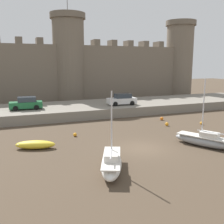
{
  "coord_description": "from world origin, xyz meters",
  "views": [
    {
      "loc": [
        -10.31,
        -19.08,
        7.23
      ],
      "look_at": [
        -1.15,
        4.32,
        2.5
      ],
      "focal_mm": 42.0,
      "sensor_mm": 36.0,
      "label": 1
    }
  ],
  "objects_px": {
    "mooring_buoy_near_shore": "(75,135)",
    "mooring_buoy_off_centre": "(202,123)",
    "mooring_buoy_near_channel": "(162,119)",
    "car_quay_centre_west": "(26,103)",
    "rowboat_foreground_right": "(35,144)",
    "car_quay_east": "(122,99)",
    "mooring_buoy_mid_mud": "(167,124)",
    "sailboat_foreground_left": "(205,140)",
    "sailboat_midflat_right": "(111,163)"
  },
  "relations": [
    {
      "from": "mooring_buoy_near_channel",
      "to": "car_quay_centre_west",
      "type": "xyz_separation_m",
      "value": [
        -16.0,
        7.24,
        1.82
      ]
    },
    {
      "from": "sailboat_foreground_left",
      "to": "mooring_buoy_near_channel",
      "type": "relative_size",
      "value": 13.53
    },
    {
      "from": "mooring_buoy_near_shore",
      "to": "car_quay_centre_west",
      "type": "bearing_deg",
      "value": 110.28
    },
    {
      "from": "mooring_buoy_near_channel",
      "to": "car_quay_east",
      "type": "distance_m",
      "value": 6.99
    },
    {
      "from": "sailboat_midflat_right",
      "to": "rowboat_foreground_right",
      "type": "xyz_separation_m",
      "value": [
        -4.36,
        6.76,
        -0.21
      ]
    },
    {
      "from": "sailboat_foreground_left",
      "to": "mooring_buoy_off_centre",
      "type": "relative_size",
      "value": 15.47
    },
    {
      "from": "mooring_buoy_near_shore",
      "to": "mooring_buoy_off_centre",
      "type": "relative_size",
      "value": 0.96
    },
    {
      "from": "car_quay_centre_west",
      "to": "rowboat_foreground_right",
      "type": "bearing_deg",
      "value": -90.62
    },
    {
      "from": "sailboat_midflat_right",
      "to": "mooring_buoy_mid_mud",
      "type": "xyz_separation_m",
      "value": [
        10.71,
        9.73,
        -0.38
      ]
    },
    {
      "from": "car_quay_east",
      "to": "mooring_buoy_near_shore",
      "type": "bearing_deg",
      "value": -134.33
    },
    {
      "from": "sailboat_midflat_right",
      "to": "mooring_buoy_mid_mud",
      "type": "bearing_deg",
      "value": 42.23
    },
    {
      "from": "rowboat_foreground_right",
      "to": "sailboat_foreground_left",
      "type": "distance_m",
      "value": 14.71
    },
    {
      "from": "rowboat_foreground_right",
      "to": "car_quay_east",
      "type": "relative_size",
      "value": 0.85
    },
    {
      "from": "car_quay_centre_west",
      "to": "sailboat_foreground_left",
      "type": "bearing_deg",
      "value": -52.25
    },
    {
      "from": "sailboat_midflat_right",
      "to": "sailboat_foreground_left",
      "type": "xyz_separation_m",
      "value": [
        9.56,
        2.0,
        -0.03
      ]
    },
    {
      "from": "mooring_buoy_near_channel",
      "to": "mooring_buoy_near_shore",
      "type": "bearing_deg",
      "value": -164.63
    },
    {
      "from": "sailboat_foreground_left",
      "to": "mooring_buoy_near_shore",
      "type": "bearing_deg",
      "value": 143.8
    },
    {
      "from": "mooring_buoy_mid_mud",
      "to": "car_quay_east",
      "type": "height_order",
      "value": "car_quay_east"
    },
    {
      "from": "mooring_buoy_near_channel",
      "to": "car_quay_centre_west",
      "type": "distance_m",
      "value": 17.66
    },
    {
      "from": "mooring_buoy_near_shore",
      "to": "mooring_buoy_off_centre",
      "type": "distance_m",
      "value": 15.15
    },
    {
      "from": "car_quay_east",
      "to": "car_quay_centre_west",
      "type": "distance_m",
      "value": 13.16
    },
    {
      "from": "sailboat_foreground_left",
      "to": "mooring_buoy_off_centre",
      "type": "height_order",
      "value": "sailboat_foreground_left"
    },
    {
      "from": "rowboat_foreground_right",
      "to": "car_quay_east",
      "type": "distance_m",
      "value": 17.88
    },
    {
      "from": "sailboat_foreground_left",
      "to": "car_quay_centre_west",
      "type": "height_order",
      "value": "sailboat_foreground_left"
    },
    {
      "from": "mooring_buoy_off_centre",
      "to": "car_quay_east",
      "type": "distance_m",
      "value": 11.77
    },
    {
      "from": "sailboat_midflat_right",
      "to": "car_quay_east",
      "type": "bearing_deg",
      "value": 64.51
    },
    {
      "from": "mooring_buoy_near_channel",
      "to": "mooring_buoy_near_shore",
      "type": "relative_size",
      "value": 1.19
    },
    {
      "from": "car_quay_east",
      "to": "car_quay_centre_west",
      "type": "xyz_separation_m",
      "value": [
        -13.11,
        1.15,
        0.0
      ]
    },
    {
      "from": "mooring_buoy_near_channel",
      "to": "mooring_buoy_near_shore",
      "type": "distance_m",
      "value": 12.55
    },
    {
      "from": "rowboat_foreground_right",
      "to": "mooring_buoy_near_channel",
      "type": "height_order",
      "value": "rowboat_foreground_right"
    },
    {
      "from": "rowboat_foreground_right",
      "to": "mooring_buoy_near_channel",
      "type": "relative_size",
      "value": 8.12
    },
    {
      "from": "mooring_buoy_off_centre",
      "to": "car_quay_east",
      "type": "height_order",
      "value": "car_quay_east"
    },
    {
      "from": "rowboat_foreground_right",
      "to": "mooring_buoy_mid_mud",
      "type": "bearing_deg",
      "value": 11.13
    },
    {
      "from": "mooring_buoy_near_channel",
      "to": "car_quay_centre_west",
      "type": "height_order",
      "value": "car_quay_centre_west"
    },
    {
      "from": "rowboat_foreground_right",
      "to": "sailboat_foreground_left",
      "type": "xyz_separation_m",
      "value": [
        13.92,
        -4.76,
        0.18
      ]
    },
    {
      "from": "mooring_buoy_near_channel",
      "to": "car_quay_east",
      "type": "xyz_separation_m",
      "value": [
        -2.89,
        6.1,
        1.82
      ]
    },
    {
      "from": "mooring_buoy_near_shore",
      "to": "car_quay_east",
      "type": "height_order",
      "value": "car_quay_east"
    },
    {
      "from": "rowboat_foreground_right",
      "to": "car_quay_east",
      "type": "bearing_deg",
      "value": 41.9
    },
    {
      "from": "mooring_buoy_off_centre",
      "to": "sailboat_foreground_left",
      "type": "bearing_deg",
      "value": -128.37
    },
    {
      "from": "mooring_buoy_off_centre",
      "to": "sailboat_midflat_right",
      "type": "bearing_deg",
      "value": -149.72
    },
    {
      "from": "car_quay_centre_west",
      "to": "mooring_buoy_near_shore",
      "type": "bearing_deg",
      "value": -69.72
    },
    {
      "from": "mooring_buoy_near_shore",
      "to": "rowboat_foreground_right",
      "type": "bearing_deg",
      "value": -148.65
    },
    {
      "from": "sailboat_foreground_left",
      "to": "mooring_buoy_mid_mud",
      "type": "bearing_deg",
      "value": 81.5
    },
    {
      "from": "car_quay_east",
      "to": "car_quay_centre_west",
      "type": "bearing_deg",
      "value": 175.01
    },
    {
      "from": "sailboat_foreground_left",
      "to": "car_quay_centre_west",
      "type": "xyz_separation_m",
      "value": [
        -13.78,
        17.79,
        1.49
      ]
    },
    {
      "from": "rowboat_foreground_right",
      "to": "sailboat_foreground_left",
      "type": "relative_size",
      "value": 0.6
    },
    {
      "from": "mooring_buoy_near_channel",
      "to": "mooring_buoy_off_centre",
      "type": "height_order",
      "value": "mooring_buoy_near_channel"
    },
    {
      "from": "car_quay_east",
      "to": "rowboat_foreground_right",
      "type": "bearing_deg",
      "value": -138.1
    },
    {
      "from": "mooring_buoy_mid_mud",
      "to": "car_quay_centre_west",
      "type": "height_order",
      "value": "car_quay_centre_west"
    },
    {
      "from": "mooring_buoy_off_centre",
      "to": "mooring_buoy_near_shore",
      "type": "bearing_deg",
      "value": 177.85
    }
  ]
}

